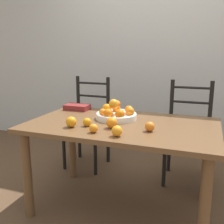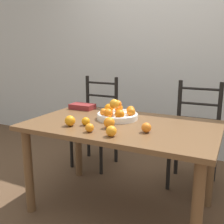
{
  "view_description": "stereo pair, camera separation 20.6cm",
  "coord_description": "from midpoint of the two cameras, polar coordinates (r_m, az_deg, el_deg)",
  "views": [
    {
      "loc": [
        0.61,
        -1.88,
        1.28
      ],
      "look_at": [
        -0.09,
        0.01,
        0.82
      ],
      "focal_mm": 42.0,
      "sensor_mm": 36.0,
      "label": 1
    },
    {
      "loc": [
        0.8,
        -1.79,
        1.28
      ],
      "look_at": [
        -0.09,
        0.01,
        0.82
      ],
      "focal_mm": 42.0,
      "sensor_mm": 36.0,
      "label": 2
    }
  ],
  "objects": [
    {
      "name": "ground_plane",
      "position": [
        2.35,
        4.58,
        -20.1
      ],
      "size": [
        12.0,
        12.0,
        0.0
      ],
      "primitive_type": "plane",
      "color": "brown"
    },
    {
      "name": "wall_back",
      "position": [
        3.35,
        14.36,
        12.99
      ],
      "size": [
        8.0,
        0.06,
        2.6
      ],
      "color": "beige",
      "rests_on": "ground_plane"
    },
    {
      "name": "dining_table",
      "position": [
        2.07,
        4.89,
        -5.28
      ],
      "size": [
        1.45,
        0.88,
        0.74
      ],
      "color": "brown",
      "rests_on": "ground_plane"
    },
    {
      "name": "fruit_bowl",
      "position": [
        2.15,
        3.88,
        -0.38
      ],
      "size": [
        0.34,
        0.34,
        0.17
      ],
      "color": "white",
      "rests_on": "dining_table"
    },
    {
      "name": "orange_loose_0",
      "position": [
        1.96,
        -6.19,
        -1.95
      ],
      "size": [
        0.08,
        0.08,
        0.08
      ],
      "color": "orange",
      "rests_on": "dining_table"
    },
    {
      "name": "orange_loose_1",
      "position": [
        1.9,
        2.5,
        -2.37
      ],
      "size": [
        0.08,
        0.08,
        0.08
      ],
      "color": "orange",
      "rests_on": "dining_table"
    },
    {
      "name": "orange_loose_2",
      "position": [
        1.97,
        -2.78,
        -2.08
      ],
      "size": [
        0.06,
        0.06,
        0.06
      ],
      "color": "orange",
      "rests_on": "dining_table"
    },
    {
      "name": "orange_loose_3",
      "position": [
        1.72,
        3.28,
        -4.21
      ],
      "size": [
        0.07,
        0.07,
        0.07
      ],
      "color": "orange",
      "rests_on": "dining_table"
    },
    {
      "name": "orange_loose_4",
      "position": [
        1.81,
        -1.68,
        -3.48
      ],
      "size": [
        0.06,
        0.06,
        0.06
      ],
      "color": "orange",
      "rests_on": "dining_table"
    },
    {
      "name": "orange_loose_5",
      "position": [
        1.83,
        10.7,
        -3.4
      ],
      "size": [
        0.07,
        0.07,
        0.07
      ],
      "color": "orange",
      "rests_on": "dining_table"
    },
    {
      "name": "chair_left",
      "position": [
        2.98,
        -1.56,
        -2.52
      ],
      "size": [
        0.43,
        0.41,
        1.0
      ],
      "rotation": [
        0.0,
        0.0,
        -0.02
      ],
      "color": "black",
      "rests_on": "ground_plane"
    },
    {
      "name": "chair_right",
      "position": [
        2.67,
        19.74,
        -5.15
      ],
      "size": [
        0.43,
        0.41,
        1.0
      ],
      "rotation": [
        0.0,
        0.0,
        0.02
      ],
      "color": "black",
      "rests_on": "ground_plane"
    },
    {
      "name": "book_stack",
      "position": [
        2.54,
        -4.18,
        1.18
      ],
      "size": [
        0.23,
        0.14,
        0.05
      ],
      "color": "maroon",
      "rests_on": "dining_table"
    }
  ]
}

